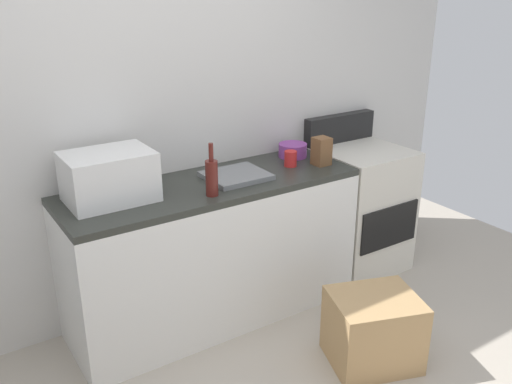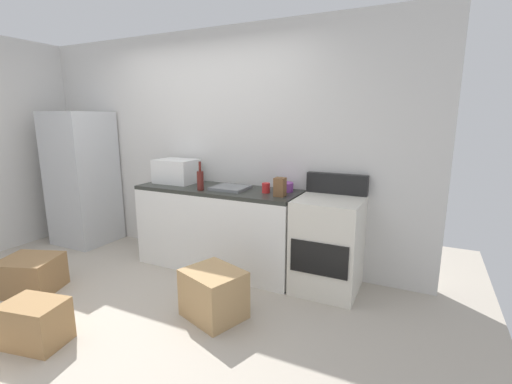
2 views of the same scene
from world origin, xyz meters
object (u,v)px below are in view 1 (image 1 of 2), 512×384
Objects in this scene: wine_bottle at (212,177)px; stove_oven at (359,206)px; microwave at (109,177)px; coffee_mug at (291,159)px; mixing_bowl at (293,150)px; knife_block at (321,151)px; cardboard_box_medium at (373,330)px.

stove_oven is at bearing 8.09° from wine_bottle.
microwave is at bearing 154.11° from wine_bottle.
coffee_mug is 0.53× the size of mixing_bowl.
stove_oven is 1.44m from wine_bottle.
wine_bottle is 1.58× the size of mixing_bowl.
knife_block is (0.18, -0.08, 0.04)m from coffee_mug.
cardboard_box_medium is (-0.26, -0.81, -0.79)m from knife_block.
microwave is at bearing -176.15° from mixing_bowl.
stove_oven is at bearing -15.23° from mixing_bowl.
wine_bottle is at bearing -25.89° from microwave.
microwave is at bearing 173.64° from knife_block.
coffee_mug is (-0.65, -0.01, 0.48)m from stove_oven.
coffee_mug is 1.16m from cardboard_box_medium.
microwave is 1.30m from mixing_bowl.
microwave is 4.60× the size of coffee_mug.
knife_block is at bearing -6.36° from microwave.
stove_oven is 2.39× the size of microwave.
microwave is 1.67m from cardboard_box_medium.
microwave is 0.98× the size of cardboard_box_medium.
microwave is 1.36m from knife_block.
wine_bottle is at bearing -174.02° from knife_block.
mixing_bowl is at bearing 49.16° from coffee_mug.
mixing_bowl is at bearing 102.06° from knife_block.
knife_block is at bearing -24.29° from coffee_mug.
stove_oven reaches higher than mixing_bowl.
microwave is at bearing 176.70° from coffee_mug.
cardboard_box_medium is (-0.21, -1.04, -0.74)m from mixing_bowl.
coffee_mug is at bearing -3.30° from microwave.
coffee_mug reaches higher than mixing_bowl.
microwave is 1.53× the size of wine_bottle.
wine_bottle reaches higher than stove_oven.
mixing_bowl reaches higher than cardboard_box_medium.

